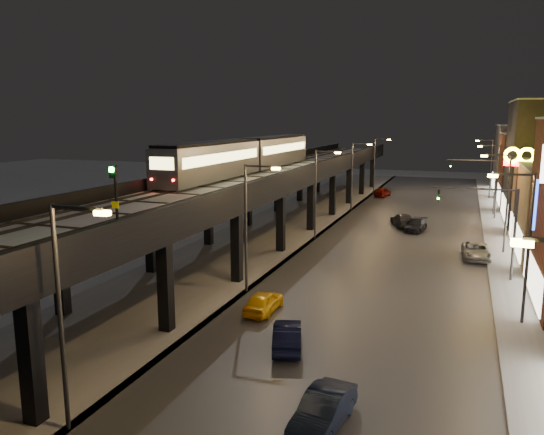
% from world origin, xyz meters
% --- Properties ---
extents(ground, '(220.00, 220.00, 0.00)m').
position_xyz_m(ground, '(0.00, 0.00, 0.00)').
color(ground, silver).
extents(road_surface, '(17.00, 120.00, 0.06)m').
position_xyz_m(road_surface, '(7.50, 35.00, 0.03)').
color(road_surface, '#46474D').
rests_on(road_surface, ground).
extents(sidewalk_right, '(4.00, 120.00, 0.14)m').
position_xyz_m(sidewalk_right, '(17.50, 35.00, 0.07)').
color(sidewalk_right, '#9FA1A8').
rests_on(sidewalk_right, ground).
extents(under_viaduct_pavement, '(11.00, 120.00, 0.06)m').
position_xyz_m(under_viaduct_pavement, '(-6.00, 35.00, 0.03)').
color(under_viaduct_pavement, '#9FA1A8').
rests_on(under_viaduct_pavement, ground).
extents(elevated_viaduct, '(9.00, 100.00, 6.30)m').
position_xyz_m(elevated_viaduct, '(-6.00, 31.84, 5.62)').
color(elevated_viaduct, black).
rests_on(elevated_viaduct, ground).
extents(viaduct_trackbed, '(8.40, 100.00, 0.32)m').
position_xyz_m(viaduct_trackbed, '(-6.01, 31.97, 6.39)').
color(viaduct_trackbed, '#B2B7C1').
rests_on(viaduct_trackbed, elevated_viaduct).
extents(viaduct_parapet_streetside, '(0.30, 100.00, 1.10)m').
position_xyz_m(viaduct_parapet_streetside, '(-1.65, 32.00, 6.85)').
color(viaduct_parapet_streetside, black).
rests_on(viaduct_parapet_streetside, elevated_viaduct).
extents(viaduct_parapet_far, '(0.30, 100.00, 1.10)m').
position_xyz_m(viaduct_parapet_far, '(-10.35, 32.00, 6.85)').
color(viaduct_parapet_far, black).
rests_on(viaduct_parapet_far, elevated_viaduct).
extents(building_f, '(12.20, 16.20, 11.16)m').
position_xyz_m(building_f, '(23.99, 76.00, 5.58)').
color(building_f, '#494952').
rests_on(building_f, ground).
extents(streetlight_left_0, '(2.57, 0.28, 9.00)m').
position_xyz_m(streetlight_left_0, '(-0.43, -5.00, 5.24)').
color(streetlight_left_0, '#38383A').
rests_on(streetlight_left_0, ground).
extents(streetlight_left_1, '(2.57, 0.28, 9.00)m').
position_xyz_m(streetlight_left_1, '(-0.43, 13.00, 5.24)').
color(streetlight_left_1, '#38383A').
rests_on(streetlight_left_1, ground).
extents(streetlight_right_1, '(2.56, 0.28, 9.00)m').
position_xyz_m(streetlight_right_1, '(16.73, 13.00, 5.24)').
color(streetlight_right_1, '#38383A').
rests_on(streetlight_right_1, ground).
extents(streetlight_left_2, '(2.57, 0.28, 9.00)m').
position_xyz_m(streetlight_left_2, '(-0.43, 31.00, 5.24)').
color(streetlight_left_2, '#38383A').
rests_on(streetlight_left_2, ground).
extents(streetlight_right_2, '(2.56, 0.28, 9.00)m').
position_xyz_m(streetlight_right_2, '(16.73, 31.00, 5.24)').
color(streetlight_right_2, '#38383A').
rests_on(streetlight_right_2, ground).
extents(streetlight_left_3, '(2.57, 0.28, 9.00)m').
position_xyz_m(streetlight_left_3, '(-0.43, 49.00, 5.24)').
color(streetlight_left_3, '#38383A').
rests_on(streetlight_left_3, ground).
extents(streetlight_right_3, '(2.56, 0.28, 9.00)m').
position_xyz_m(streetlight_right_3, '(16.73, 49.00, 5.24)').
color(streetlight_right_3, '#38383A').
rests_on(streetlight_right_3, ground).
extents(streetlight_left_4, '(2.57, 0.28, 9.00)m').
position_xyz_m(streetlight_left_4, '(-0.43, 67.00, 5.24)').
color(streetlight_left_4, '#38383A').
rests_on(streetlight_left_4, ground).
extents(streetlight_right_4, '(2.56, 0.28, 9.00)m').
position_xyz_m(streetlight_right_4, '(16.73, 67.00, 5.24)').
color(streetlight_right_4, '#38383A').
rests_on(streetlight_right_4, ground).
extents(traffic_light_rig_a, '(6.10, 0.34, 7.00)m').
position_xyz_m(traffic_light_rig_a, '(15.84, 22.00, 4.50)').
color(traffic_light_rig_a, '#38383A').
rests_on(traffic_light_rig_a, ground).
extents(traffic_light_rig_b, '(6.10, 0.34, 7.00)m').
position_xyz_m(traffic_light_rig_b, '(15.84, 52.00, 4.50)').
color(traffic_light_rig_b, '#38383A').
rests_on(traffic_light_rig_b, ground).
extents(subway_train, '(2.85, 34.19, 3.40)m').
position_xyz_m(subway_train, '(-8.50, 32.11, 8.31)').
color(subway_train, gray).
rests_on(subway_train, viaduct_trackbed).
extents(rail_signal, '(0.38, 0.45, 3.27)m').
position_xyz_m(rail_signal, '(-2.10, 0.58, 8.94)').
color(rail_signal, black).
rests_on(rail_signal, viaduct_trackbed).
extents(car_taxi, '(1.60, 3.94, 1.34)m').
position_xyz_m(car_taxi, '(1.91, 9.58, 0.67)').
color(car_taxi, yellow).
rests_on(car_taxi, ground).
extents(car_near_white, '(2.63, 4.42, 1.38)m').
position_xyz_m(car_near_white, '(4.98, 5.05, 0.69)').
color(car_near_white, black).
rests_on(car_near_white, ground).
extents(car_mid_dark, '(3.55, 5.37, 1.45)m').
position_xyz_m(car_mid_dark, '(7.03, 40.31, 0.72)').
color(car_mid_dark, '#393A3D').
rests_on(car_mid_dark, ground).
extents(car_far_white, '(2.42, 4.38, 1.41)m').
position_xyz_m(car_far_white, '(1.30, 63.53, 0.70)').
color(car_far_white, maroon).
rests_on(car_far_white, ground).
extents(car_onc_silver, '(1.96, 4.42, 1.41)m').
position_xyz_m(car_onc_silver, '(8.63, -1.46, 0.71)').
color(car_onc_silver, black).
rests_on(car_onc_silver, ground).
extents(car_onc_dark, '(2.55, 5.01, 1.36)m').
position_xyz_m(car_onc_dark, '(14.63, 28.08, 0.68)').
color(car_onc_dark, '#9A9A9A').
rests_on(car_onc_dark, ground).
extents(car_onc_white, '(2.38, 4.54, 1.25)m').
position_xyz_m(car_onc_white, '(8.63, 38.25, 0.63)').
color(car_onc_white, black).
rests_on(car_onc_white, ground).
extents(sign_mcdonalds, '(2.80, 0.70, 9.43)m').
position_xyz_m(sign_mcdonalds, '(18.00, 34.84, 7.58)').
color(sign_mcdonalds, '#38383A').
rests_on(sign_mcdonalds, ground).
extents(sign_carwash, '(1.54, 0.35, 7.99)m').
position_xyz_m(sign_carwash, '(18.50, 19.50, 5.61)').
color(sign_carwash, '#38383A').
rests_on(sign_carwash, ground).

